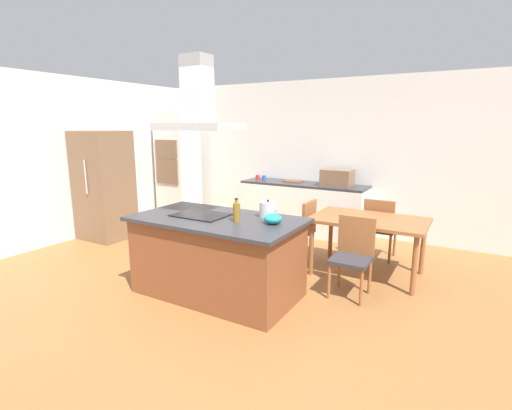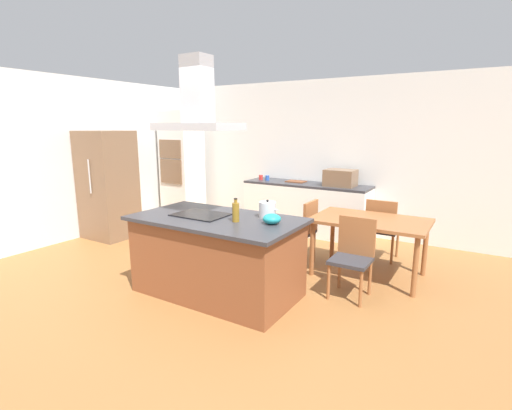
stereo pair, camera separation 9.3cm
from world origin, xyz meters
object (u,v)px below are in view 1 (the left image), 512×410
object	(u,v)px
cooktop	(201,215)
tea_kettle	(268,210)
mixing_bowl	(273,219)
chair_facing_island	(353,251)
coffee_mug_red	(258,177)
range_hood	(198,107)
refrigerator	(104,185)
cutting_board	(293,181)
coffee_mug_blue	(264,178)
dining_table	(369,225)
wall_oven_stack	(178,165)
chair_facing_back_wall	(380,225)
olive_oil_bottle	(237,212)
chair_at_left_end	(302,227)
countertop_microwave	(337,178)

from	to	relation	value
cooktop	tea_kettle	xyz separation A→B (m)	(0.70, 0.30, 0.08)
mixing_bowl	chair_facing_island	world-z (taller)	mixing_bowl
coffee_mug_red	range_hood	distance (m)	3.20
refrigerator	cutting_board	bearing A→B (deg)	38.76
coffee_mug_blue	cutting_board	size ratio (longest dim) A/B	0.26
cooktop	dining_table	distance (m)	2.13
wall_oven_stack	dining_table	world-z (taller)	wall_oven_stack
coffee_mug_red	cooktop	bearing A→B (deg)	-72.58
tea_kettle	chair_facing_back_wall	distance (m)	2.05
coffee_mug_red	cutting_board	size ratio (longest dim) A/B	0.26
chair_facing_back_wall	chair_facing_island	bearing A→B (deg)	-90.00
coffee_mug_red	mixing_bowl	bearing A→B (deg)	-57.33
olive_oil_bottle	cooktop	bearing A→B (deg)	175.27
chair_at_left_end	range_hood	xyz separation A→B (m)	(-0.63, -1.44, 1.59)
mixing_bowl	wall_oven_stack	xyz separation A→B (m)	(-3.56, 2.57, 0.15)
countertop_microwave	cutting_board	distance (m)	0.86
countertop_microwave	coffee_mug_red	bearing A→B (deg)	-178.77
chair_facing_back_wall	cutting_board	bearing A→B (deg)	154.74
tea_kettle	coffee_mug_red	distance (m)	3.01
cooktop	tea_kettle	size ratio (longest dim) A/B	2.51
tea_kettle	wall_oven_stack	distance (m)	4.12
wall_oven_stack	chair_facing_island	size ratio (longest dim) A/B	2.47
dining_table	range_hood	bearing A→B (deg)	-137.08
olive_oil_bottle	coffee_mug_red	size ratio (longest dim) A/B	2.83
countertop_microwave	cutting_board	bearing A→B (deg)	176.61
wall_oven_stack	dining_table	distance (m)	4.42
coffee_mug_red	wall_oven_stack	world-z (taller)	wall_oven_stack
cutting_board	chair_facing_island	world-z (taller)	cutting_board
mixing_bowl	wall_oven_stack	bearing A→B (deg)	144.22
mixing_bowl	chair_facing_back_wall	size ratio (longest dim) A/B	0.22
tea_kettle	range_hood	distance (m)	1.35
chair_at_left_end	coffee_mug_blue	bearing A→B (deg)	134.58
coffee_mug_red	range_hood	bearing A→B (deg)	-72.58
coffee_mug_red	chair_facing_island	distance (m)	3.23
countertop_microwave	dining_table	size ratio (longest dim) A/B	0.36
mixing_bowl	dining_table	distance (m)	1.54
chair_facing_island	cooktop	bearing A→B (deg)	-153.42
countertop_microwave	chair_facing_island	size ratio (longest dim) A/B	0.56
mixing_bowl	dining_table	xyz separation A→B (m)	(0.67, 1.36, -0.29)
wall_oven_stack	cooktop	bearing A→B (deg)	-44.63
chair_facing_back_wall	range_hood	xyz separation A→B (m)	(-1.55, -2.11, 1.59)
cutting_board	dining_table	world-z (taller)	cutting_board
mixing_bowl	chair_at_left_end	xyz separation A→B (m)	(-0.25, 1.36, -0.44)
refrigerator	dining_table	size ratio (longest dim) A/B	1.30
olive_oil_bottle	mixing_bowl	xyz separation A→B (m)	(0.37, 0.12, -0.05)
dining_table	chair_facing_island	distance (m)	0.68
chair_at_left_end	chair_facing_back_wall	distance (m)	1.13
coffee_mug_blue	refrigerator	bearing A→B (deg)	-135.49
wall_oven_stack	chair_facing_island	world-z (taller)	wall_oven_stack
tea_kettle	countertop_microwave	xyz separation A→B (m)	(-0.06, 2.58, 0.05)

